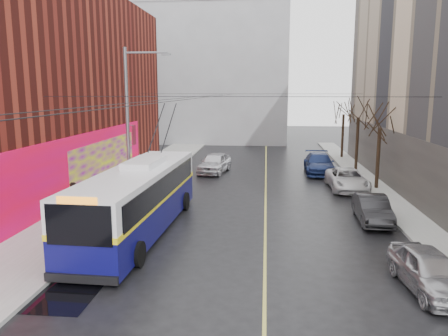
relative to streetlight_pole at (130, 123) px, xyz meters
The scene contains 22 objects.
ground 12.70m from the streetlight_pole, 58.46° to the right, with size 140.00×140.00×0.00m, color black.
sidewalk_left 5.50m from the streetlight_pole, 132.95° to the left, with size 4.00×60.00×0.15m, color gray.
sidewalk_right 16.00m from the streetlight_pole, ahead, with size 2.00×60.00×0.15m, color gray.
lane_line 9.89m from the streetlight_pole, 27.64° to the left, with size 0.12×50.00×0.01m, color #BFB74C.
building_left 10.84m from the streetlight_pole, 157.92° to the left, with size 12.11×36.00×14.00m.
building_far 35.24m from the streetlight_pole, 89.77° to the left, with size 20.50×12.10×18.00m.
streetlight_pole is the anchor object (origin of this frame).
catenary_wires 6.14m from the streetlight_pole, 52.95° to the left, with size 18.00×60.00×0.22m.
tree_near 16.28m from the streetlight_pole, 21.62° to the left, with size 3.20×3.20×6.40m.
tree_mid 19.96m from the streetlight_pole, 40.65° to the left, with size 3.20×3.20×6.68m.
tree_far 25.09m from the streetlight_pole, 52.88° to the left, with size 3.20×3.20×6.57m.
puddle 11.54m from the streetlight_pole, 86.00° to the right, with size 2.71×3.79×0.01m, color black.
pigeons_flying 3.60m from the streetlight_pole, ahead, with size 4.03×1.31×1.81m.
trolleybus 5.63m from the streetlight_pole, 69.25° to the right, with size 3.29×12.60×5.92m.
parked_car_a 16.71m from the streetlight_pole, 35.75° to the right, with size 1.67×4.14×1.41m, color #9E9EA2.
parked_car_b 13.83m from the streetlight_pole, ahead, with size 1.45×4.17×1.37m, color #232326.
parked_car_c 14.95m from the streetlight_pole, 23.91° to the left, with size 2.37×5.15×1.43m, color silver.
parked_car_d 17.18m from the streetlight_pole, 44.37° to the left, with size 2.26×5.56×1.61m, color navy.
following_car 12.32m from the streetlight_pole, 72.85° to the left, with size 1.94×4.82×1.64m, color silver.
pedestrian_a 4.35m from the streetlight_pole, 118.72° to the left, with size 0.57×0.37×1.56m, color black.
pedestrian_b 5.09m from the streetlight_pole, 136.39° to the right, with size 0.86×0.67×1.76m, color black.
pedestrian_c 4.97m from the streetlight_pole, 96.53° to the left, with size 1.13×0.65×1.74m, color black.
Camera 1 is at (1.45, -13.89, 6.68)m, focal length 35.00 mm.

